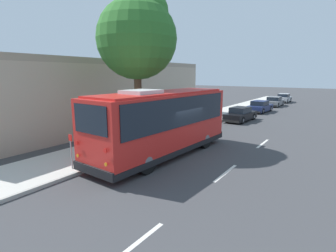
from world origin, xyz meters
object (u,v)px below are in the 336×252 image
object	(u,v)px
parked_sedan_silver	(284,98)
sign_post_near	(71,151)
shuttle_bus	(163,120)
sign_post_far	(109,141)
parked_sedan_gray	(274,102)
parked_sedan_navy	(260,107)
parked_sedan_black	(240,115)
street_tree	(138,34)

from	to	relation	value
parked_sedan_silver	sign_post_near	world-z (taller)	sign_post_near
shuttle_bus	sign_post_far	xyz separation A→B (m)	(-2.04, 1.89, -0.98)
shuttle_bus	parked_sedan_gray	distance (m)	26.42
sign_post_near	parked_sedan_gray	bearing A→B (deg)	-2.95
parked_sedan_navy	parked_sedan_black	bearing A→B (deg)	-175.27
shuttle_bus	parked_sedan_silver	xyz separation A→B (m)	(32.18, 0.23, -1.29)
parked_sedan_navy	sign_post_near	bearing A→B (deg)	179.65
parked_sedan_black	sign_post_near	world-z (taller)	sign_post_near
sign_post_far	parked_sedan_gray	bearing A→B (deg)	-3.18
parked_sedan_gray	parked_sedan_silver	xyz separation A→B (m)	(5.80, -0.08, 0.03)
parked_sedan_silver	sign_post_far	size ratio (longest dim) A/B	2.82
parked_sedan_gray	parked_sedan_silver	world-z (taller)	parked_sedan_silver
parked_sedan_gray	sign_post_far	world-z (taller)	sign_post_far
shuttle_bus	sign_post_far	size ratio (longest dim) A/B	6.09
parked_sedan_black	parked_sedan_silver	xyz separation A→B (m)	(19.68, 0.08, 0.02)
sign_post_near	sign_post_far	xyz separation A→B (m)	(2.20, 0.00, -0.02)
shuttle_bus	sign_post_near	bearing A→B (deg)	158.81
sign_post_far	parked_sedan_navy	bearing A→B (deg)	-4.25
parked_sedan_gray	sign_post_far	size ratio (longest dim) A/B	2.99
parked_sedan_gray	sign_post_near	size ratio (longest dim) A/B	2.92
parked_sedan_silver	street_tree	world-z (taller)	street_tree
shuttle_bus	sign_post_near	xyz separation A→B (m)	(-4.24, 1.89, -0.96)
parked_sedan_navy	street_tree	bearing A→B (deg)	176.39
parked_sedan_silver	sign_post_near	bearing A→B (deg)	177.42
street_tree	parked_sedan_navy	bearing A→B (deg)	-7.11
sign_post_far	parked_sedan_black	bearing A→B (deg)	-6.82
parked_sedan_navy	street_tree	xyz separation A→B (m)	(-18.21, 2.27, 5.93)
parked_sedan_gray	street_tree	bearing A→B (deg)	175.26
parked_sedan_navy	sign_post_near	xyz separation A→B (m)	(-23.64, 1.59, 0.35)
shuttle_bus	parked_sedan_navy	distance (m)	19.44
parked_sedan_black	sign_post_near	bearing A→B (deg)	177.69
shuttle_bus	parked_sedan_silver	world-z (taller)	shuttle_bus
parked_sedan_silver	sign_post_far	distance (m)	34.27
parked_sedan_navy	parked_sedan_gray	size ratio (longest dim) A/B	0.98
parked_sedan_black	parked_sedan_gray	xyz separation A→B (m)	(13.88, 0.16, -0.01)
shuttle_bus	parked_sedan_black	size ratio (longest dim) A/B	2.13
shuttle_bus	parked_sedan_gray	xyz separation A→B (m)	(26.39, 0.31, -1.32)
street_tree	sign_post_near	size ratio (longest dim) A/B	5.87
street_tree	sign_post_far	distance (m)	6.51
parked_sedan_silver	street_tree	xyz separation A→B (m)	(-31.00, 2.34, 5.92)
parked_sedan_navy	sign_post_far	xyz separation A→B (m)	(-21.44, 1.59, 0.33)
parked_sedan_black	sign_post_far	distance (m)	14.65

